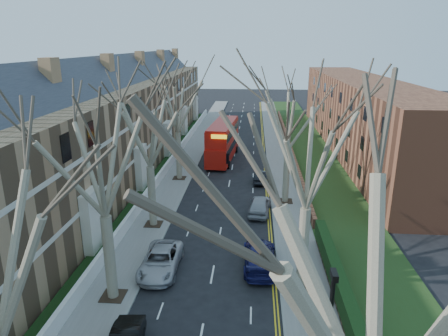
# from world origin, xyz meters

# --- Properties ---
(pavement_left) EXTENTS (3.00, 102.00, 0.12)m
(pavement_left) POSITION_xyz_m (-6.00, 39.00, 0.06)
(pavement_left) COLOR slate
(pavement_left) RESTS_ON ground
(pavement_right) EXTENTS (3.00, 102.00, 0.12)m
(pavement_right) POSITION_xyz_m (6.00, 39.00, 0.06)
(pavement_right) COLOR slate
(pavement_right) RESTS_ON ground
(terrace_left) EXTENTS (9.70, 78.00, 13.60)m
(terrace_left) POSITION_xyz_m (-13.65, 31.00, 5.53)
(terrace_left) COLOR #906A49
(terrace_left) RESTS_ON ground
(flats_right) EXTENTS (13.97, 54.00, 10.00)m
(flats_right) POSITION_xyz_m (17.46, 43.00, 4.98)
(flats_right) COLOR brown
(flats_right) RESTS_ON ground
(front_wall_left) EXTENTS (0.30, 78.00, 1.00)m
(front_wall_left) POSITION_xyz_m (-7.65, 31.00, 0.62)
(front_wall_left) COLOR white
(front_wall_left) RESTS_ON ground
(grass_verge_right) EXTENTS (6.00, 102.00, 0.06)m
(grass_verge_right) POSITION_xyz_m (10.50, 39.00, 0.15)
(grass_verge_right) COLOR #243B15
(grass_verge_right) RESTS_ON ground
(tree_left_mid) EXTENTS (10.50, 10.50, 14.71)m
(tree_left_mid) POSITION_xyz_m (-5.70, 6.00, 9.56)
(tree_left_mid) COLOR #776855
(tree_left_mid) RESTS_ON ground
(tree_left_far) EXTENTS (10.15, 10.15, 14.22)m
(tree_left_far) POSITION_xyz_m (-5.70, 16.00, 9.24)
(tree_left_far) COLOR #776855
(tree_left_far) RESTS_ON ground
(tree_left_dist) EXTENTS (10.50, 10.50, 14.71)m
(tree_left_dist) POSITION_xyz_m (-5.70, 28.00, 9.56)
(tree_left_dist) COLOR #776855
(tree_left_dist) RESTS_ON ground
(tree_right_near) EXTENTS (10.85, 10.85, 15.20)m
(tree_right_near) POSITION_xyz_m (5.70, -6.00, 9.86)
(tree_right_near) COLOR #776855
(tree_right_near) RESTS_ON ground
(tree_right_mid) EXTENTS (10.50, 10.50, 14.71)m
(tree_right_mid) POSITION_xyz_m (5.70, 8.00, 9.56)
(tree_right_mid) COLOR #776855
(tree_right_mid) RESTS_ON ground
(tree_right_far) EXTENTS (10.15, 10.15, 14.22)m
(tree_right_far) POSITION_xyz_m (5.70, 22.00, 9.24)
(tree_right_far) COLOR #776855
(tree_right_far) RESTS_ON ground
(double_decker_bus) EXTENTS (3.61, 11.71, 4.80)m
(double_decker_bus) POSITION_xyz_m (-1.43, 36.27, 2.37)
(double_decker_bus) COLOR #B0140C
(double_decker_bus) RESTS_ON ground
(car_left_far) EXTENTS (2.46, 5.26, 1.46)m
(car_left_far) POSITION_xyz_m (-3.51, 9.23, 0.73)
(car_left_far) COLOR #A8A8AD
(car_left_far) RESTS_ON ground
(car_right_near) EXTENTS (2.28, 5.42, 1.56)m
(car_right_near) POSITION_xyz_m (3.12, 10.22, 0.78)
(car_right_near) COLOR #16164D
(car_right_near) RESTS_ON ground
(car_right_mid) EXTENTS (2.33, 4.73, 1.55)m
(car_right_mid) POSITION_xyz_m (3.23, 19.29, 0.78)
(car_right_mid) COLOR #92939A
(car_right_mid) RESTS_ON ground
(car_right_far) EXTENTS (1.70, 4.05, 1.30)m
(car_right_far) POSITION_xyz_m (3.45, 27.72, 0.65)
(car_right_far) COLOR black
(car_right_far) RESTS_ON ground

